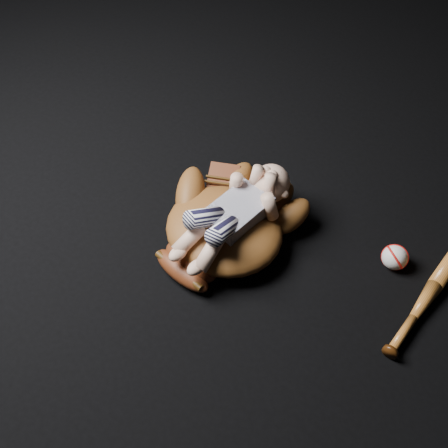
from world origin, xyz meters
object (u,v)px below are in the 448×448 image
object	(u,v)px
newborn_baby	(229,214)
baseball	(395,257)
baseball_glove	(224,226)
baseball_bat	(430,292)

from	to	relation	value
newborn_baby	baseball	bearing A→B (deg)	34.45
baseball_glove	newborn_baby	distance (m)	0.06
baseball	baseball_glove	bearing A→B (deg)	-152.51
baseball_glove	baseball_bat	distance (m)	0.52
baseball_bat	newborn_baby	bearing A→B (deg)	-160.75
baseball	newborn_baby	bearing A→B (deg)	-150.95
baseball_bat	baseball	world-z (taller)	baseball
newborn_baby	baseball	xyz separation A→B (m)	(0.36, 0.20, -0.09)
baseball_bat	baseball	xyz separation A→B (m)	(-0.11, 0.04, 0.01)
baseball_glove	baseball_bat	world-z (taller)	baseball_glove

